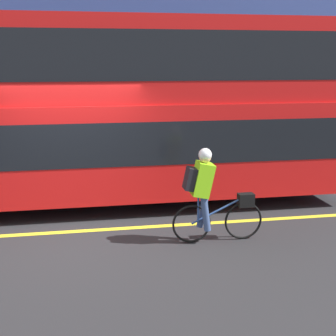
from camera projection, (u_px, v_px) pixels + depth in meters
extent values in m
plane|color=#232326|center=(75.00, 233.00, 8.06)|extent=(80.00, 80.00, 0.00)
cube|color=yellow|center=(75.00, 231.00, 8.15)|extent=(50.00, 0.14, 0.01)
cube|color=gray|center=(77.00, 166.00, 12.94)|extent=(60.00, 2.26, 0.14)
cube|color=#33478C|center=(72.00, 31.00, 13.34)|extent=(60.00, 0.30, 7.44)
cylinder|color=black|center=(241.00, 173.00, 10.31)|extent=(1.00, 0.30, 1.00)
cube|color=red|center=(101.00, 145.00, 9.62)|extent=(9.82, 2.58, 1.83)
cube|color=black|center=(100.00, 135.00, 9.57)|extent=(9.43, 2.60, 0.80)
cube|color=red|center=(98.00, 60.00, 9.24)|extent=(9.82, 2.48, 1.59)
cube|color=black|center=(98.00, 56.00, 9.22)|extent=(9.43, 2.50, 0.89)
torus|color=black|center=(243.00, 221.00, 7.74)|extent=(0.64, 0.04, 0.64)
torus|color=black|center=(192.00, 224.00, 7.59)|extent=(0.64, 0.04, 0.64)
cylinder|color=#2D4C8C|center=(218.00, 210.00, 7.62)|extent=(0.89, 0.03, 0.44)
cylinder|color=#2D4C8C|center=(198.00, 210.00, 7.56)|extent=(0.03, 0.03, 0.47)
cube|color=black|center=(246.00, 200.00, 7.67)|extent=(0.26, 0.16, 0.22)
cube|color=#8CE019|center=(202.00, 179.00, 7.45)|extent=(0.37, 0.32, 0.58)
cube|color=black|center=(190.00, 179.00, 7.41)|extent=(0.21, 0.26, 0.38)
cylinder|color=#384C7A|center=(203.00, 210.00, 7.67)|extent=(0.21, 0.11, 0.58)
cylinder|color=#384C7A|center=(206.00, 214.00, 7.50)|extent=(0.19, 0.11, 0.58)
sphere|color=tan|center=(205.00, 157.00, 7.38)|extent=(0.19, 0.19, 0.19)
sphere|color=silver|center=(205.00, 155.00, 7.37)|extent=(0.21, 0.21, 0.21)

